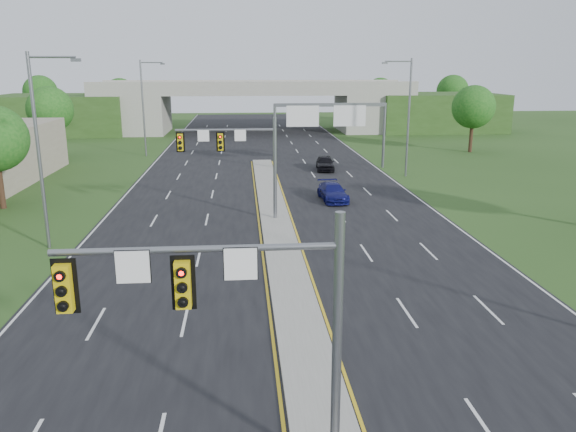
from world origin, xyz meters
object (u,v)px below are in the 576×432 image
at_px(sign_gantry, 329,117).
at_px(signal_mast_near, 242,309).
at_px(signal_mast_far, 241,152).
at_px(car_far_b, 333,192).
at_px(car_far_c, 325,163).
at_px(overpass, 255,110).

bearing_deg(sign_gantry, signal_mast_near, -101.25).
height_order(signal_mast_far, car_far_b, signal_mast_far).
bearing_deg(signal_mast_far, car_far_c, 65.90).
xyz_separation_m(signal_mast_near, sign_gantry, (8.95, 44.99, 0.51)).
bearing_deg(car_far_b, signal_mast_near, -106.41).
bearing_deg(signal_mast_near, overpass, 88.38).
relative_size(signal_mast_far, car_far_c, 1.62).
bearing_deg(car_far_b, overpass, 92.33).
xyz_separation_m(signal_mast_far, car_far_b, (7.13, 5.54, -4.04)).
bearing_deg(sign_gantry, car_far_c, -114.31).
distance_m(signal_mast_far, overpass, 55.13).
bearing_deg(overpass, car_far_c, -80.19).
height_order(car_far_b, car_far_c, car_far_c).
relative_size(sign_gantry, car_far_c, 2.67).
xyz_separation_m(signal_mast_near, car_far_b, (7.13, 30.54, -4.04)).
distance_m(overpass, car_far_c, 36.71).
height_order(sign_gantry, car_far_c, sign_gantry).
height_order(sign_gantry, overpass, overpass).
height_order(overpass, car_far_c, overpass).
bearing_deg(signal_mast_near, sign_gantry, 78.75).
bearing_deg(car_far_b, sign_gantry, 79.55).
relative_size(signal_mast_near, car_far_c, 1.62).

